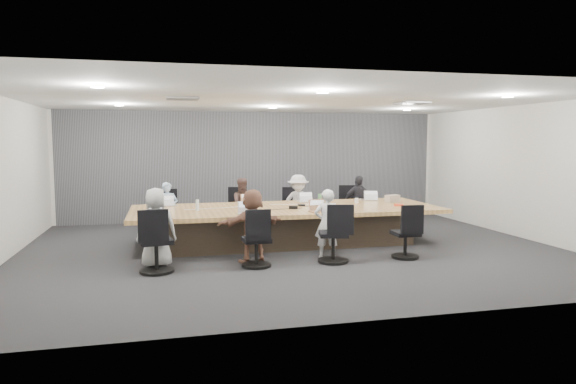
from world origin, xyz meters
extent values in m
cube|color=#2B2B2E|center=(0.00, 0.00, 0.00)|extent=(10.00, 8.00, 0.00)
cube|color=white|center=(0.00, 0.00, 2.80)|extent=(10.00, 8.00, 0.00)
cube|color=beige|center=(0.00, 4.00, 1.40)|extent=(10.00, 0.00, 2.80)
cube|color=beige|center=(0.00, -4.00, 1.40)|extent=(10.00, 0.00, 2.80)
cube|color=beige|center=(5.00, 0.00, 1.40)|extent=(0.00, 8.00, 2.80)
cube|color=#5D5E64|center=(0.00, 3.92, 1.40)|extent=(9.80, 0.04, 2.80)
cube|color=#403327|center=(0.00, 0.50, 0.33)|extent=(4.80, 1.40, 0.66)
cube|color=tan|center=(0.00, 0.50, 0.70)|extent=(6.00, 2.20, 0.08)
imported|color=#A1BCDC|center=(-2.29, 1.85, 0.59)|extent=(0.43, 0.28, 1.17)
cube|color=#B2B2B7|center=(-2.29, 1.30, 0.75)|extent=(0.35, 0.28, 0.02)
imported|color=#4B3531|center=(-0.65, 1.85, 0.62)|extent=(0.70, 0.61, 1.24)
cube|color=#8C6647|center=(-0.65, 1.30, 0.75)|extent=(0.33, 0.25, 0.02)
imported|color=#B7B7B7|center=(0.59, 1.85, 0.64)|extent=(0.92, 0.65, 1.29)
cube|color=#B2B2B7|center=(0.59, 1.30, 0.75)|extent=(0.32, 0.24, 0.02)
imported|color=#26262B|center=(2.03, 1.85, 0.62)|extent=(0.74, 0.32, 1.25)
cube|color=#B2B2B7|center=(2.03, 1.30, 0.75)|extent=(0.33, 0.24, 0.02)
imported|color=#A5A6A5|center=(-2.49, -0.85, 0.65)|extent=(0.64, 0.41, 1.30)
cube|color=#8C6647|center=(-2.49, -0.30, 0.75)|extent=(0.31, 0.23, 0.02)
imported|color=brown|center=(-0.92, -0.85, 0.62)|extent=(1.21, 0.60, 1.25)
cube|color=#B2B2B7|center=(-0.92, -0.30, 0.75)|extent=(0.32, 0.23, 0.02)
imported|color=silver|center=(0.39, -0.85, 0.61)|extent=(0.48, 0.36, 1.21)
cube|color=#8C6647|center=(0.39, -0.30, 0.75)|extent=(0.33, 0.25, 0.02)
cylinder|color=#4D9059|center=(-2.65, 1.04, 0.87)|extent=(0.09, 0.09, 0.27)
cylinder|color=#4D9059|center=(0.63, 0.33, 0.87)|extent=(0.08, 0.08, 0.27)
cylinder|color=silver|center=(-1.75, 0.38, 0.85)|extent=(0.08, 0.08, 0.21)
cylinder|color=white|center=(-0.72, 0.55, 0.80)|extent=(0.12, 0.12, 0.11)
cylinder|color=white|center=(1.60, 0.85, 0.79)|extent=(0.09, 0.09, 0.10)
cylinder|color=brown|center=(-2.59, 0.50, 0.79)|extent=(0.11, 0.11, 0.10)
cube|color=black|center=(-0.80, 0.22, 0.76)|extent=(0.19, 0.15, 0.03)
cube|color=black|center=(0.34, 0.65, 0.76)|extent=(0.17, 0.13, 0.03)
cube|color=black|center=(0.05, 0.19, 0.77)|extent=(0.17, 0.08, 0.06)
cube|color=tan|center=(2.39, 0.77, 0.82)|extent=(0.33, 0.25, 0.15)
cube|color=#EF441E|center=(2.25, 0.16, 0.76)|extent=(0.21, 0.20, 0.04)
camera|label=1|loc=(-2.36, -9.27, 2.03)|focal=32.00mm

